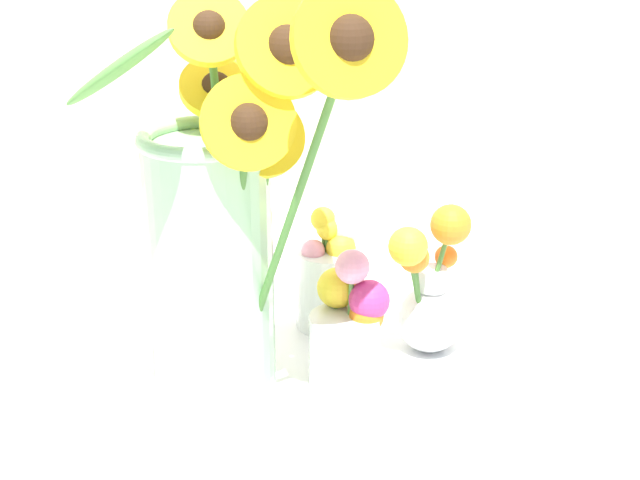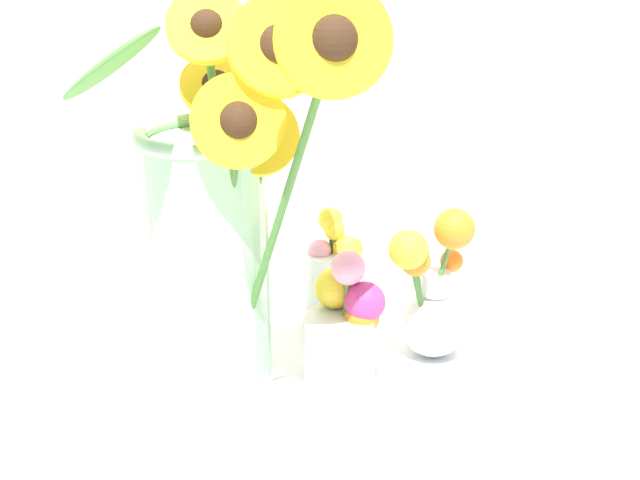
% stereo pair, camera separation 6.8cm
% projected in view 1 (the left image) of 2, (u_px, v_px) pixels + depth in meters
% --- Properties ---
extents(ground_plane, '(6.00, 6.00, 0.00)m').
position_uv_depth(ground_plane, '(327.00, 419.00, 0.85)').
color(ground_plane, silver).
extents(serving_tray, '(0.46, 0.46, 0.02)m').
position_uv_depth(serving_tray, '(320.00, 373.00, 0.91)').
color(serving_tray, silver).
rests_on(serving_tray, ground_plane).
extents(mason_jar_sunflowers, '(0.28, 0.20, 0.40)m').
position_uv_depth(mason_jar_sunflowers, '(219.00, 236.00, 0.79)').
color(mason_jar_sunflowers, '#99CC9E').
rests_on(mason_jar_sunflowers, serving_tray).
extents(vase_small_center, '(0.08, 0.08, 0.14)m').
position_uv_depth(vase_small_center, '(348.00, 334.00, 0.84)').
color(vase_small_center, white).
rests_on(vase_small_center, serving_tray).
extents(vase_bulb_right, '(0.09, 0.09, 0.16)m').
position_uv_depth(vase_bulb_right, '(429.00, 290.00, 0.91)').
color(vase_bulb_right, white).
rests_on(vase_bulb_right, serving_tray).
extents(vase_small_back, '(0.07, 0.07, 0.14)m').
position_uv_depth(vase_small_back, '(329.00, 274.00, 0.97)').
color(vase_small_back, white).
rests_on(vase_small_back, serving_tray).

